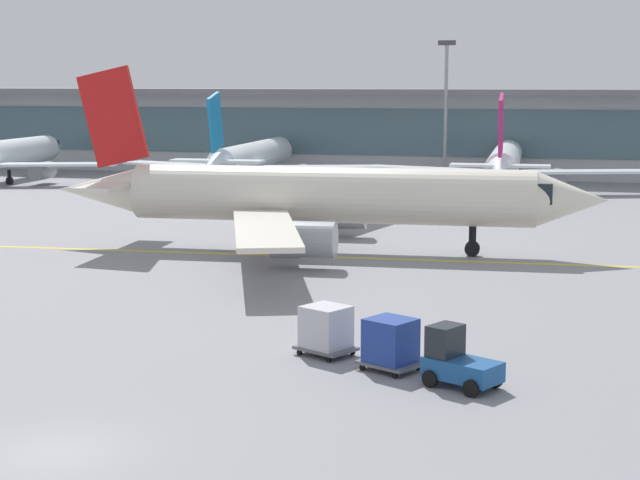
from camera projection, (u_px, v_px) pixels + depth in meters
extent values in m
plane|color=gray|center=(54.00, 453.00, 29.39)|extent=(400.00, 400.00, 0.00)
cube|color=yellow|center=(323.00, 257.00, 61.97)|extent=(109.81, 7.19, 0.01)
cube|color=#B2B7BC|center=(451.00, 135.00, 114.77)|extent=(164.47, 8.00, 9.00)
cube|color=slate|center=(446.00, 133.00, 110.79)|extent=(157.89, 0.16, 5.04)
cube|color=slate|center=(450.00, 92.00, 112.59)|extent=(171.05, 11.00, 0.60)
cylinder|color=white|center=(0.00, 154.00, 106.53)|extent=(3.43, 20.78, 2.88)
cone|color=white|center=(55.00, 147.00, 118.17)|extent=(2.82, 3.52, 2.73)
cube|color=black|center=(45.00, 145.00, 115.89)|extent=(2.31, 2.65, 1.01)
cube|color=white|center=(58.00, 164.00, 103.41)|extent=(12.11, 6.16, 0.24)
cylinder|color=#999EA3|center=(42.00, 171.00, 105.27)|extent=(1.86, 3.09, 1.78)
cylinder|color=black|center=(35.00, 170.00, 113.85)|extent=(0.37, 0.37, 1.52)
cylinder|color=black|center=(35.00, 173.00, 113.91)|extent=(0.49, 0.77, 0.76)
cylinder|color=black|center=(9.00, 177.00, 104.81)|extent=(0.37, 0.37, 1.52)
cylinder|color=black|center=(10.00, 181.00, 104.87)|extent=(0.49, 0.77, 0.76)
cylinder|color=white|center=(253.00, 157.00, 103.25)|extent=(3.49, 20.78, 2.88)
cone|color=white|center=(283.00, 149.00, 114.89)|extent=(2.83, 3.53, 2.73)
cube|color=black|center=(278.00, 147.00, 112.62)|extent=(2.32, 2.65, 1.01)
cone|color=white|center=(213.00, 167.00, 91.04)|extent=(2.58, 4.67, 2.44)
cube|color=white|center=(178.00, 164.00, 103.32)|extent=(12.14, 5.55, 0.24)
cylinder|color=#999EA3|center=(205.00, 172.00, 104.16)|extent=(1.87, 3.10, 1.78)
cube|color=white|center=(321.00, 167.00, 100.15)|extent=(12.10, 6.19, 0.24)
cylinder|color=#999EA3|center=(300.00, 174.00, 102.01)|extent=(1.87, 3.10, 1.78)
cube|color=#1472B2|center=(215.00, 122.00, 91.33)|extent=(0.42, 3.88, 5.42)
cube|color=white|center=(195.00, 160.00, 92.65)|extent=(4.29, 2.16, 0.20)
cube|color=white|center=(240.00, 161.00, 91.74)|extent=(4.29, 2.16, 0.20)
cylinder|color=black|center=(272.00, 172.00, 110.57)|extent=(0.37, 0.37, 1.52)
cylinder|color=black|center=(272.00, 176.00, 110.63)|extent=(0.49, 0.77, 0.76)
cylinder|color=black|center=(230.00, 180.00, 102.37)|extent=(0.37, 0.37, 1.52)
cylinder|color=black|center=(230.00, 183.00, 102.43)|extent=(0.49, 0.77, 0.76)
cylinder|color=black|center=(267.00, 180.00, 101.53)|extent=(0.37, 0.37, 1.52)
cylinder|color=black|center=(267.00, 184.00, 101.59)|extent=(0.49, 0.77, 0.76)
cylinder|color=white|center=(505.00, 161.00, 98.25)|extent=(3.65, 20.72, 2.86)
cone|color=white|center=(509.00, 152.00, 109.87)|extent=(2.85, 3.54, 2.72)
cube|color=black|center=(508.00, 150.00, 107.60)|extent=(2.33, 2.66, 1.00)
cone|color=white|center=(499.00, 172.00, 86.07)|extent=(2.61, 4.67, 2.43)
cube|color=white|center=(426.00, 169.00, 98.26)|extent=(12.10, 5.44, 0.24)
cylinder|color=#999EA3|center=(452.00, 176.00, 99.12)|extent=(1.88, 3.10, 1.77)
cube|color=white|center=(584.00, 172.00, 95.22)|extent=(12.05, 6.25, 0.24)
cylinder|color=#999EA3|center=(557.00, 178.00, 97.05)|extent=(1.88, 3.10, 1.77)
cube|color=#B21E66|center=(501.00, 125.00, 86.36)|extent=(0.45, 3.87, 5.39)
cube|color=white|center=(475.00, 165.00, 87.65)|extent=(4.29, 2.18, 0.20)
cube|color=white|center=(525.00, 166.00, 86.78)|extent=(4.29, 2.18, 0.20)
cylinder|color=black|center=(507.00, 177.00, 105.56)|extent=(0.37, 0.37, 1.52)
cylinder|color=black|center=(507.00, 180.00, 105.62)|extent=(0.49, 0.78, 0.76)
cylinder|color=black|center=(483.00, 185.00, 97.36)|extent=(0.37, 0.37, 1.52)
cylinder|color=black|center=(483.00, 189.00, 97.42)|extent=(0.49, 0.78, 0.76)
cylinder|color=black|center=(524.00, 186.00, 96.55)|extent=(0.37, 0.37, 1.52)
cylinder|color=black|center=(524.00, 190.00, 96.61)|extent=(0.49, 0.78, 0.76)
cylinder|color=silver|center=(331.00, 195.00, 63.34)|extent=(25.03, 4.99, 3.45)
cone|color=silver|center=(572.00, 200.00, 60.67)|extent=(4.34, 3.53, 3.28)
cube|color=black|center=(525.00, 192.00, 61.11)|extent=(3.27, 2.88, 1.21)
cone|color=silver|center=(99.00, 190.00, 66.14)|extent=(5.70, 3.27, 2.94)
cube|color=silver|center=(325.00, 194.00, 72.44)|extent=(6.25, 14.58, 0.28)
cylinder|color=#999EA3|center=(339.00, 213.00, 69.55)|extent=(3.78, 2.36, 2.13)
cube|color=silver|center=(265.00, 229.00, 55.29)|extent=(7.83, 14.48, 0.28)
cylinder|color=#999EA3|center=(303.00, 240.00, 57.91)|extent=(3.78, 2.36, 2.13)
cube|color=red|center=(113.00, 117.00, 65.22)|extent=(4.67, 0.65, 6.50)
cube|color=silver|center=(135.00, 179.00, 68.25)|extent=(2.75, 5.22, 0.24)
cube|color=silver|center=(106.00, 186.00, 63.32)|extent=(2.75, 5.22, 0.24)
cylinder|color=black|center=(472.00, 241.00, 62.14)|extent=(0.45, 0.45, 1.83)
cylinder|color=black|center=(472.00, 249.00, 62.21)|extent=(0.95, 0.61, 0.91)
cylinder|color=black|center=(306.00, 231.00, 66.39)|extent=(0.45, 0.45, 1.83)
cylinder|color=black|center=(306.00, 238.00, 66.46)|extent=(0.95, 0.61, 0.91)
cylinder|color=black|center=(291.00, 242.00, 61.86)|extent=(0.45, 0.45, 1.83)
cylinder|color=black|center=(291.00, 249.00, 61.93)|extent=(0.95, 0.61, 0.91)
cube|color=#194C8C|center=(463.00, 369.00, 35.53)|extent=(2.95, 2.45, 0.70)
cube|color=#1E2328|center=(445.00, 340.00, 35.89)|extent=(1.37, 1.52, 1.10)
cylinder|color=black|center=(494.00, 379.00, 35.54)|extent=(0.63, 0.47, 0.60)
cylinder|color=black|center=(472.00, 388.00, 34.51)|extent=(0.63, 0.47, 0.60)
cylinder|color=black|center=(454.00, 370.00, 36.66)|extent=(0.63, 0.47, 0.60)
cylinder|color=black|center=(430.00, 379.00, 35.63)|extent=(0.63, 0.47, 0.60)
cube|color=#595B60|center=(390.00, 363.00, 37.68)|extent=(2.60, 2.39, 0.12)
cube|color=navy|center=(391.00, 340.00, 37.55)|extent=(2.11, 2.07, 1.60)
cylinder|color=black|center=(418.00, 367.00, 37.72)|extent=(0.24, 0.19, 0.22)
cylinder|color=black|center=(395.00, 375.00, 36.70)|extent=(0.24, 0.19, 0.22)
cylinder|color=black|center=(386.00, 360.00, 38.72)|extent=(0.24, 0.19, 0.22)
cylinder|color=black|center=(362.00, 368.00, 37.69)|extent=(0.24, 0.19, 0.22)
cube|color=#595B60|center=(326.00, 348.00, 39.77)|extent=(2.60, 2.39, 0.12)
cube|color=silver|center=(326.00, 326.00, 39.64)|extent=(2.11, 2.07, 1.60)
cylinder|color=black|center=(352.00, 352.00, 39.82)|extent=(0.24, 0.19, 0.22)
cylinder|color=black|center=(328.00, 359.00, 38.79)|extent=(0.24, 0.19, 0.22)
cylinder|color=black|center=(324.00, 346.00, 40.81)|extent=(0.24, 0.19, 0.22)
cylinder|color=black|center=(299.00, 352.00, 39.78)|extent=(0.24, 0.19, 0.22)
cylinder|color=gray|center=(446.00, 114.00, 106.19)|extent=(0.36, 0.36, 14.09)
cube|color=#3F3F42|center=(447.00, 43.00, 105.07)|extent=(1.80, 0.30, 0.50)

